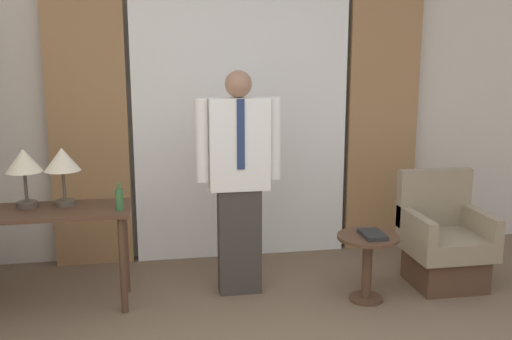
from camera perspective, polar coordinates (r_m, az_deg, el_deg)
name	(u,v)px	position (r m, az deg, el deg)	size (l,w,h in m)	color
wall_back	(240,108)	(5.21, -1.65, 6.20)	(10.00, 0.06, 2.70)	beige
curtain_sheer_center	(242,116)	(5.09, -1.43, 5.40)	(1.91, 0.06, 2.58)	white
curtain_drape_left	(88,119)	(5.07, -16.47, 4.89)	(0.66, 0.06, 2.58)	#997047
curtain_drape_right	(383,114)	(5.45, 12.55, 5.53)	(0.66, 0.06, 2.58)	#997047
desk	(45,226)	(4.38, -20.32, -5.28)	(1.20, 0.49, 0.75)	#4C3323
table_lamp_left	(24,164)	(4.40, -22.20, 0.57)	(0.26, 0.26, 0.43)	#4C4238
table_lamp_right	(62,163)	(4.35, -18.80, 0.70)	(0.26, 0.26, 0.43)	#4C4238
bottle_near_edge	(119,199)	(4.16, -13.51, -2.84)	(0.06, 0.06, 0.20)	#336638
person	(239,175)	(4.32, -1.72, -0.53)	(0.65, 0.21, 1.72)	#38332D
armchair	(444,244)	(4.87, 18.25, -7.03)	(0.62, 0.59, 0.91)	#4C3323
side_table	(367,256)	(4.40, 11.08, -8.47)	(0.46, 0.46, 0.51)	#4C3323
book	(373,235)	(4.33, 11.59, -6.34)	(0.16, 0.24, 0.03)	black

